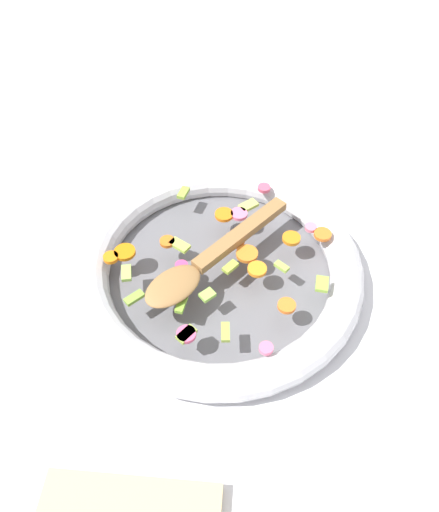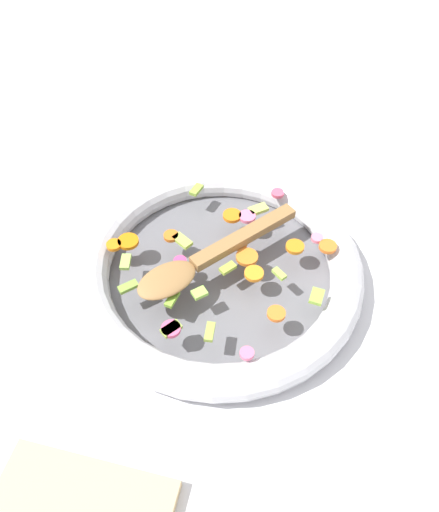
{
  "view_description": "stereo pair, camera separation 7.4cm",
  "coord_description": "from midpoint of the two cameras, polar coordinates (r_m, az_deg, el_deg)",
  "views": [
    {
      "loc": [
        0.04,
        -0.48,
        0.61
      ],
      "look_at": [
        0.0,
        0.0,
        0.05
      ],
      "focal_mm": 35.0,
      "sensor_mm": 36.0,
      "label": 1
    },
    {
      "loc": [
        0.11,
        -0.47,
        0.61
      ],
      "look_at": [
        0.0,
        0.0,
        0.05
      ],
      "focal_mm": 35.0,
      "sensor_mm": 36.0,
      "label": 2
    }
  ],
  "objects": [
    {
      "name": "wooden_spoon",
      "position": [
        0.72,
        -4.6,
        -0.78
      ],
      "size": [
        0.21,
        0.24,
        0.01
      ],
      "color": "olive",
      "rests_on": "chopped_vegetables"
    },
    {
      "name": "skillet",
      "position": [
        0.76,
        -2.78,
        -1.53
      ],
      "size": [
        0.43,
        0.43,
        0.05
      ],
      "color": "slate",
      "rests_on": "ground_plane"
    },
    {
      "name": "chopped_vegetables",
      "position": [
        0.74,
        -2.23,
        -0.12
      ],
      "size": [
        0.35,
        0.33,
        0.01
      ],
      "color": "orange",
      "rests_on": "skillet"
    },
    {
      "name": "ground_plane",
      "position": [
        0.78,
        -2.72,
        -2.56
      ],
      "size": [
        4.0,
        4.0,
        0.0
      ],
      "primitive_type": "plane",
      "color": "silver"
    }
  ]
}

